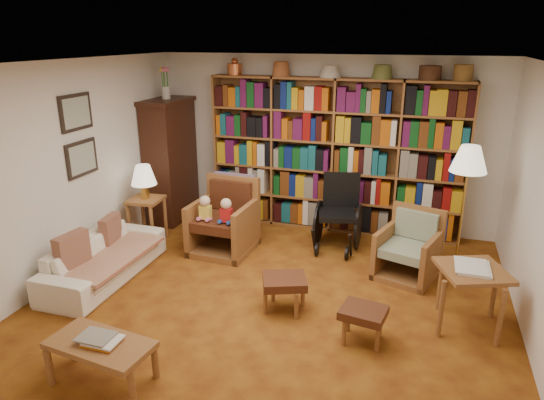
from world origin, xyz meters
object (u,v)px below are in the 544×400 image
at_px(sofa, 104,259).
at_px(footstool_a, 284,283).
at_px(armchair_sage, 408,250).
at_px(armchair_leather, 226,220).
at_px(coffee_table, 101,347).
at_px(side_table_papers, 472,278).
at_px(wheelchair, 338,214).
at_px(floor_lamp, 469,164).
at_px(side_table_lamp, 146,209).
at_px(footstool_b, 363,315).

bearing_deg(sofa, footstool_a, -91.58).
bearing_deg(footstool_a, armchair_sage, 46.40).
bearing_deg(armchair_leather, footstool_a, -46.99).
height_order(armchair_leather, coffee_table, armchair_leather).
bearing_deg(side_table_papers, armchair_sage, 122.39).
relative_size(wheelchair, floor_lamp, 0.64).
xyz_separation_m(side_table_lamp, wheelchair, (2.56, 0.64, -0.01)).
height_order(footstool_a, footstool_b, footstool_a).
height_order(floor_lamp, coffee_table, floor_lamp).
relative_size(armchair_leather, armchair_sage, 1.14).
distance_m(side_table_lamp, armchair_leather, 1.14).
distance_m(armchair_leather, floor_lamp, 3.10).
relative_size(side_table_lamp, coffee_table, 0.69).
bearing_deg(side_table_papers, side_table_lamp, 167.57).
bearing_deg(wheelchair, armchair_sage, -30.71).
height_order(armchair_leather, floor_lamp, floor_lamp).
height_order(floor_lamp, footstool_a, floor_lamp).
height_order(armchair_leather, armchair_sage, armchair_leather).
xyz_separation_m(side_table_papers, coffee_table, (-2.93, -1.78, -0.21)).
bearing_deg(floor_lamp, footstool_b, -116.62).
relative_size(armchair_leather, footstool_b, 2.14).
xyz_separation_m(sofa, armchair_sage, (3.41, 1.20, 0.06)).
height_order(side_table_lamp, armchair_leather, armchair_leather).
height_order(sofa, side_table_lamp, side_table_lamp).
bearing_deg(sofa, wheelchair, -55.07).
distance_m(sofa, coffee_table, 1.91).
distance_m(side_table_lamp, footstool_b, 3.51).
bearing_deg(footstool_a, footstool_b, -19.65).
bearing_deg(sofa, armchair_leather, -40.48).
height_order(wheelchair, footstool_b, wheelchair).
distance_m(armchair_sage, wheelchair, 1.11).
xyz_separation_m(side_table_lamp, floor_lamp, (4.07, 0.31, 0.89)).
height_order(wheelchair, coffee_table, wheelchair).
height_order(armchair_leather, footstool_b, armchair_leather).
height_order(sofa, wheelchair, wheelchair).
bearing_deg(armchair_leather, coffee_table, -88.59).
distance_m(side_table_lamp, footstool_a, 2.61).
xyz_separation_m(side_table_lamp, side_table_papers, (4.13, -0.91, 0.07)).
distance_m(sofa, floor_lamp, 4.37).
xyz_separation_m(wheelchair, side_table_papers, (1.57, -1.55, 0.08)).
xyz_separation_m(side_table_papers, footstool_b, (-0.95, -0.56, -0.26)).
distance_m(side_table_lamp, wheelchair, 2.64).
xyz_separation_m(sofa, wheelchair, (2.46, 1.77, 0.21)).
height_order(side_table_lamp, coffee_table, side_table_lamp).
height_order(sofa, armchair_sage, armchair_sage).
distance_m(footstool_a, coffee_table, 1.90).
height_order(footstool_b, coffee_table, coffee_table).
bearing_deg(footstool_b, side_table_lamp, 155.27).
xyz_separation_m(sofa, side_table_lamp, (-0.10, 1.13, 0.22)).
bearing_deg(armchair_sage, footstool_a, -133.60).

